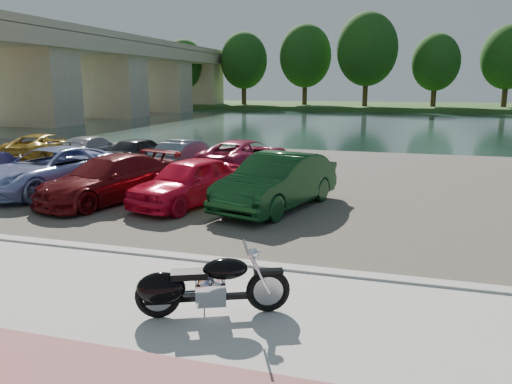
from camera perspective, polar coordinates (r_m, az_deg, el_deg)
ground at (r=8.01m, az=-3.87°, el=-13.83°), size 200.00×200.00×0.00m
promenade at (r=7.16m, az=-6.79°, el=-16.78°), size 60.00×6.00×0.10m
kerb at (r=9.72m, az=0.27°, el=-8.53°), size 60.00×0.30×0.14m
parking_lot at (r=18.25m, az=8.24°, el=1.03°), size 60.00×18.00×0.04m
river at (r=46.93m, az=13.54°, el=7.55°), size 120.00×40.00×0.00m
far_bank at (r=78.84m, az=14.92°, el=9.43°), size 120.00×24.00×0.60m
bridge at (r=56.73m, az=-16.50°, el=13.71°), size 7.00×56.00×8.55m
far_trees at (r=72.65m, az=18.61°, el=14.70°), size 70.25×10.68×12.52m
motorcycle at (r=7.61m, az=-6.54°, el=-10.66°), size 2.20×1.16×1.05m
car_2 at (r=17.71m, az=-22.39°, el=2.34°), size 3.49×5.61×1.45m
car_3 at (r=15.69m, az=-16.46°, el=1.45°), size 3.23×5.06×1.37m
car_4 at (r=14.72m, az=-7.71°, el=1.20°), size 2.67×4.37×1.39m
car_5 at (r=14.19m, az=2.44°, el=1.21°), size 2.85×4.96×1.55m
car_6 at (r=25.57m, az=-22.90°, el=4.81°), size 2.25×4.53×1.23m
car_7 at (r=23.72m, az=-18.32°, el=4.64°), size 2.07×4.36×1.23m
car_8 at (r=22.36m, az=-13.03°, el=4.57°), size 2.02×3.89×1.26m
car_9 at (r=21.14m, az=-7.88°, el=4.31°), size 1.80×3.90×1.24m
car_10 at (r=20.33m, az=-1.25°, el=4.21°), size 3.18×5.07×1.31m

